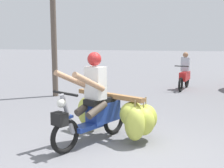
% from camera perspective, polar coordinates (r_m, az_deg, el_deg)
% --- Properties ---
extents(ground_plane, '(120.00, 120.00, 0.00)m').
position_cam_1_polar(ground_plane, '(4.13, 2.56, -16.16)').
color(ground_plane, slate).
extents(motorbike_main_loaded, '(1.78, 1.99, 1.58)m').
position_cam_1_polar(motorbike_main_loaded, '(5.02, -0.74, -5.81)').
color(motorbike_main_loaded, black).
rests_on(motorbike_main_loaded, ground).
extents(motorbike_distant_ahead_left, '(0.50, 1.62, 1.40)m').
position_cam_1_polar(motorbike_distant_ahead_left, '(10.58, 14.99, 1.97)').
color(motorbike_distant_ahead_left, black).
rests_on(motorbike_distant_ahead_left, ground).
extents(utility_pole, '(0.18, 0.18, 5.99)m').
position_cam_1_polar(utility_pole, '(9.13, -12.32, 16.35)').
color(utility_pole, brown).
rests_on(utility_pole, ground).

